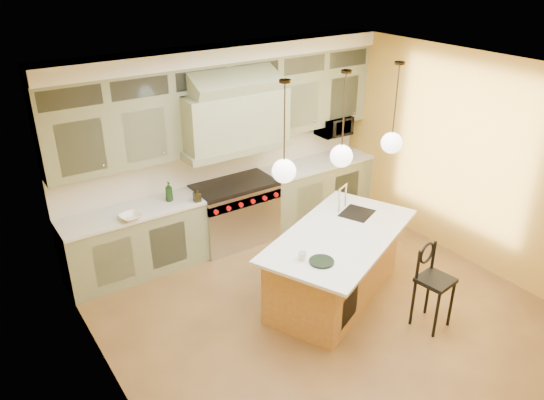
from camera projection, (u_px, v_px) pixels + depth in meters
floor at (324, 312)px, 6.53m from camera, size 5.00×5.00×0.00m
ceiling at (336, 77)px, 5.28m from camera, size 5.00×5.00×0.00m
wall_back at (221, 144)px, 7.77m from camera, size 5.00×0.00×5.00m
wall_front at (539, 329)px, 4.04m from camera, size 5.00×0.00×5.00m
wall_left at (109, 278)px, 4.65m from camera, size 0.00×5.00×5.00m
wall_right at (472, 161)px, 7.16m from camera, size 0.00×5.00×5.00m
back_cabinetry at (230, 151)px, 7.58m from camera, size 5.00×0.77×2.90m
range at (235, 212)px, 7.93m from camera, size 1.20×0.74×0.96m
kitchen_island at (335, 264)px, 6.66m from camera, size 2.51×2.00×1.35m
counter_stool at (433, 281)px, 6.09m from camera, size 0.42×0.42×1.06m
microwave at (334, 126)px, 8.57m from camera, size 0.54×0.37×0.30m
oil_bottle_a at (169, 192)px, 7.17m from camera, size 0.11×0.11×0.28m
oil_bottle_b at (197, 195)px, 7.17m from camera, size 0.09×0.09×0.19m
fruit_bowl at (131, 217)px, 6.73m from camera, size 0.32×0.32×0.07m
cup at (302, 256)px, 5.90m from camera, size 0.10×0.10×0.09m
pendant_left at (284, 169)px, 5.62m from camera, size 0.26×0.26×1.11m
pendant_center at (341, 154)px, 6.02m from camera, size 0.26×0.26×1.11m
pendant_right at (392, 141)px, 6.42m from camera, size 0.26×0.26×1.11m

